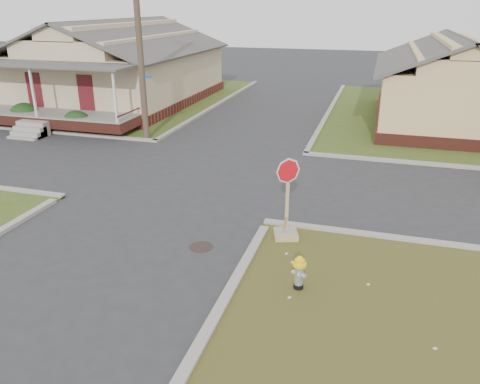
# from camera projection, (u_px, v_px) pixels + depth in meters

# --- Properties ---
(ground) EXTENTS (120.00, 120.00, 0.00)m
(ground) POSITION_uv_depth(u_px,v_px,m) (137.00, 229.00, 13.67)
(ground) COLOR #2C2C2F
(ground) RESTS_ON ground
(verge_far_left) EXTENTS (19.00, 19.00, 0.05)m
(verge_far_left) POSITION_uv_depth(u_px,v_px,m) (94.00, 96.00, 33.09)
(verge_far_left) COLOR #364C1B
(verge_far_left) RESTS_ON ground
(curbs) EXTENTS (80.00, 40.00, 0.12)m
(curbs) POSITION_uv_depth(u_px,v_px,m) (199.00, 174.00, 18.11)
(curbs) COLOR gray
(curbs) RESTS_ON ground
(manhole) EXTENTS (0.64, 0.64, 0.01)m
(manhole) POSITION_uv_depth(u_px,v_px,m) (201.00, 247.00, 12.64)
(manhole) COLOR black
(manhole) RESTS_ON ground
(corner_house) EXTENTS (10.10, 15.50, 5.30)m
(corner_house) POSITION_uv_depth(u_px,v_px,m) (119.00, 68.00, 30.28)
(corner_house) COLOR maroon
(corner_house) RESTS_ON ground
(side_house_yellow) EXTENTS (7.60, 11.60, 4.70)m
(side_house_yellow) POSITION_uv_depth(u_px,v_px,m) (451.00, 83.00, 24.90)
(side_house_yellow) COLOR maroon
(side_house_yellow) RESTS_ON ground
(utility_pole) EXTENTS (1.80, 0.28, 9.00)m
(utility_pole) POSITION_uv_depth(u_px,v_px,m) (139.00, 39.00, 20.94)
(utility_pole) COLOR #423026
(utility_pole) RESTS_ON ground
(fire_hydrant) EXTENTS (0.31, 0.31, 0.83)m
(fire_hydrant) POSITION_uv_depth(u_px,v_px,m) (299.00, 271.00, 10.57)
(fire_hydrant) COLOR black
(fire_hydrant) RESTS_ON ground
(stop_sign) EXTENTS (0.66, 0.64, 2.32)m
(stop_sign) POSITION_uv_depth(u_px,v_px,m) (286.00, 221.00, 12.89)
(stop_sign) COLOR tan
(stop_sign) RESTS_ON ground
(hedge_left) EXTENTS (1.52, 1.25, 1.16)m
(hedge_left) POSITION_uv_depth(u_px,v_px,m) (25.00, 114.00, 24.97)
(hedge_left) COLOR #153814
(hedge_left) RESTS_ON verge_far_left
(hedge_right) EXTENTS (1.43, 1.17, 1.09)m
(hedge_right) POSITION_uv_depth(u_px,v_px,m) (77.00, 121.00, 23.64)
(hedge_right) COLOR #153814
(hedge_right) RESTS_ON verge_far_left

